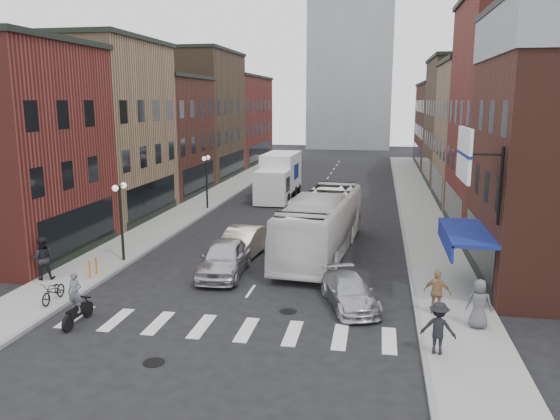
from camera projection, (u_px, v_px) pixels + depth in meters
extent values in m
plane|color=black|center=(245.00, 299.00, 22.87)|extent=(160.00, 160.00, 0.00)
cube|color=gray|center=(210.00, 199.00, 45.57)|extent=(3.00, 74.00, 0.15)
cube|color=gray|center=(418.00, 206.00, 42.59)|extent=(3.00, 74.00, 0.15)
cube|color=gray|center=(227.00, 201.00, 45.32)|extent=(0.20, 74.00, 0.16)
cube|color=gray|center=(399.00, 206.00, 42.86)|extent=(0.20, 74.00, 0.16)
cube|color=silver|center=(225.00, 328.00, 19.98)|extent=(12.00, 2.20, 0.01)
cube|color=black|center=(80.00, 228.00, 28.65)|extent=(0.08, 7.20, 2.20)
cube|color=#86694A|center=(82.00, 132.00, 37.82)|extent=(10.00, 10.00, 12.00)
cube|color=black|center=(153.00, 197.00, 37.82)|extent=(0.08, 8.00, 2.20)
cube|color=black|center=(76.00, 40.00, 36.60)|extent=(10.30, 10.20, 0.30)
cube|color=#482319|center=(144.00, 137.00, 47.66)|extent=(10.00, 10.00, 10.00)
cube|color=black|center=(199.00, 177.00, 47.46)|extent=(0.08, 8.00, 2.20)
cube|color=black|center=(141.00, 77.00, 46.64)|extent=(10.30, 10.20, 0.30)
cube|color=#483424|center=(186.00, 116.00, 57.97)|extent=(10.00, 12.00, 13.00)
cube|color=black|center=(232.00, 163.00, 58.07)|extent=(0.08, 9.60, 2.20)
cube|color=black|center=(184.00, 52.00, 56.66)|extent=(10.30, 12.20, 0.30)
cube|color=maroon|center=(223.00, 121.00, 71.67)|extent=(10.00, 16.00, 11.00)
cube|color=black|center=(260.00, 151.00, 71.57)|extent=(0.08, 12.80, 2.20)
cube|color=black|center=(222.00, 77.00, 70.55)|extent=(10.30, 16.20, 0.30)
cube|color=black|center=(479.00, 246.00, 25.14)|extent=(0.08, 7.20, 2.20)
cube|color=maroon|center=(546.00, 121.00, 32.36)|extent=(10.00, 10.00, 14.00)
cube|color=black|center=(453.00, 207.00, 34.30)|extent=(0.08, 8.00, 2.20)
cube|color=#86694A|center=(506.00, 136.00, 42.30)|extent=(10.00, 10.00, 11.00)
cube|color=black|center=(437.00, 184.00, 43.95)|extent=(0.08, 8.00, 2.20)
cube|color=black|center=(512.00, 60.00, 41.18)|extent=(10.30, 10.20, 0.30)
cube|color=#483424|center=(482.00, 123.00, 52.81)|extent=(10.00, 12.00, 12.00)
cube|color=black|center=(426.00, 167.00, 54.56)|extent=(0.08, 9.60, 2.20)
cube|color=black|center=(486.00, 58.00, 51.60)|extent=(10.30, 12.20, 0.30)
cube|color=#482319|center=(460.00, 127.00, 66.51)|extent=(10.00, 16.00, 10.00)
cube|color=black|center=(417.00, 154.00, 68.06)|extent=(0.08, 12.80, 2.20)
cube|color=black|center=(463.00, 84.00, 65.49)|extent=(10.30, 16.20, 0.30)
cube|color=navy|center=(466.00, 232.00, 23.16)|extent=(1.80, 5.00, 0.15)
cube|color=navy|center=(445.00, 239.00, 23.37)|extent=(0.10, 5.00, 0.70)
cylinder|color=black|center=(501.00, 186.00, 20.63)|extent=(0.12, 0.12, 3.00)
cylinder|color=black|center=(484.00, 154.00, 20.52)|extent=(1.40, 0.08, 0.08)
cube|color=silver|center=(464.00, 154.00, 20.64)|extent=(0.12, 3.00, 2.00)
cube|color=#9399A0|center=(353.00, 0.00, 93.15)|extent=(14.00, 14.00, 50.00)
cylinder|color=black|center=(122.00, 225.00, 27.63)|extent=(0.14, 0.14, 4.00)
cylinder|color=black|center=(119.00, 186.00, 27.24)|extent=(0.06, 0.90, 0.06)
sphere|color=white|center=(115.00, 188.00, 26.81)|extent=(0.32, 0.32, 0.32)
sphere|color=white|center=(124.00, 185.00, 27.68)|extent=(0.32, 0.32, 0.32)
cylinder|color=black|center=(207.00, 184.00, 41.13)|extent=(0.14, 0.14, 4.00)
cylinder|color=black|center=(206.00, 157.00, 40.74)|extent=(0.06, 0.90, 0.06)
sphere|color=white|center=(204.00, 159.00, 40.31)|extent=(0.32, 0.32, 0.32)
sphere|color=white|center=(208.00, 157.00, 41.18)|extent=(0.32, 0.32, 0.32)
cylinder|color=#D8590C|center=(90.00, 270.00, 25.06)|extent=(0.08, 0.08, 0.80)
cylinder|color=#D8590C|center=(96.00, 266.00, 25.64)|extent=(0.08, 0.08, 0.80)
cube|color=white|center=(272.00, 187.00, 43.29)|extent=(2.59, 2.80, 2.64)
cube|color=black|center=(272.00, 184.00, 43.24)|extent=(2.60, 1.53, 1.16)
cube|color=white|center=(281.00, 171.00, 47.00)|extent=(2.76, 5.54, 3.06)
cube|color=navy|center=(281.00, 171.00, 47.00)|extent=(2.72, 2.17, 1.27)
cube|color=black|center=(281.00, 191.00, 47.14)|extent=(2.47, 6.90, 0.37)
cylinder|color=black|center=(258.00, 198.00, 43.90)|extent=(0.30, 0.95, 0.95)
cylinder|color=black|center=(288.00, 199.00, 43.47)|extent=(0.30, 0.95, 0.95)
cylinder|color=black|center=(267.00, 191.00, 47.36)|extent=(0.30, 0.95, 0.95)
cylinder|color=black|center=(295.00, 192.00, 46.93)|extent=(0.30, 0.95, 0.95)
cylinder|color=black|center=(272.00, 187.00, 49.39)|extent=(0.30, 0.95, 0.95)
cylinder|color=black|center=(298.00, 188.00, 48.97)|extent=(0.30, 0.95, 0.95)
cylinder|color=black|center=(88.00, 309.00, 20.97)|extent=(0.13, 0.61, 0.61)
cylinder|color=black|center=(68.00, 324.00, 19.63)|extent=(0.13, 0.61, 0.61)
cube|color=black|center=(78.00, 311.00, 20.26)|extent=(0.30, 1.13, 0.32)
cube|color=black|center=(84.00, 297.00, 20.68)|extent=(0.51, 0.09, 0.06)
imported|color=#5B5F63|center=(75.00, 292.00, 20.02)|extent=(0.58, 0.40, 1.53)
imported|color=silver|center=(322.00, 224.00, 29.44)|extent=(3.88, 12.12, 3.32)
imported|color=silver|center=(224.00, 258.00, 25.91)|extent=(2.25, 5.05, 1.69)
imported|color=beige|center=(242.00, 243.00, 28.79)|extent=(2.23, 4.96, 1.58)
imported|color=#B3B3B8|center=(349.00, 292.00, 21.99)|extent=(2.97, 4.52, 1.22)
imported|color=black|center=(54.00, 291.00, 22.14)|extent=(0.65, 1.68, 0.87)
imported|color=black|center=(43.00, 258.00, 24.82)|extent=(1.10, 0.90, 1.98)
imported|color=black|center=(438.00, 328.00, 17.52)|extent=(1.21, 0.75, 1.74)
imported|color=#99704E|center=(437.00, 292.00, 20.77)|extent=(1.13, 0.80, 1.74)
imported|color=#4E5055|center=(479.00, 304.00, 19.51)|extent=(0.94, 0.67, 1.80)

